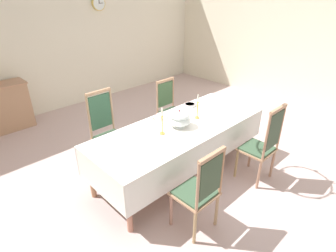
% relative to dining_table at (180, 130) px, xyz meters
% --- Properties ---
extents(ground, '(7.74, 6.97, 0.04)m').
position_rel_dining_table_xyz_m(ground, '(0.00, 0.08, -0.72)').
color(ground, '#C4AAA7').
extents(back_wall, '(7.74, 0.08, 3.15)m').
position_rel_dining_table_xyz_m(back_wall, '(0.00, 3.61, 0.87)').
color(back_wall, silver).
rests_on(back_wall, ground).
extents(right_wall, '(0.08, 6.97, 3.15)m').
position_rel_dining_table_xyz_m(right_wall, '(3.91, 0.08, 0.87)').
color(right_wall, silver).
rests_on(right_wall, ground).
extents(dining_table, '(2.66, 1.00, 0.77)m').
position_rel_dining_table_xyz_m(dining_table, '(0.00, 0.00, 0.00)').
color(dining_table, '#B37660').
rests_on(dining_table, ground).
extents(tablecloth, '(2.68, 1.02, 0.45)m').
position_rel_dining_table_xyz_m(tablecloth, '(0.00, 0.00, -0.05)').
color(tablecloth, white).
rests_on(tablecloth, dining_table).
extents(chair_south_a, '(0.44, 0.42, 1.08)m').
position_rel_dining_table_xyz_m(chair_south_a, '(-0.64, -0.91, -0.14)').
color(chair_south_a, '#A57768').
rests_on(chair_south_a, ground).
extents(chair_north_a, '(0.44, 0.42, 1.19)m').
position_rel_dining_table_xyz_m(chair_north_a, '(-0.64, 0.91, -0.11)').
color(chair_north_a, tan).
rests_on(chair_north_a, ground).
extents(chair_south_b, '(0.44, 0.42, 1.17)m').
position_rel_dining_table_xyz_m(chair_south_b, '(0.68, -0.91, -0.12)').
color(chair_south_b, tan).
rests_on(chair_south_b, ground).
extents(chair_north_b, '(0.44, 0.42, 1.06)m').
position_rel_dining_table_xyz_m(chair_north_b, '(0.68, 0.91, -0.15)').
color(chair_north_b, tan).
rests_on(chair_north_b, ground).
extents(soup_tureen, '(0.32, 0.32, 0.25)m').
position_rel_dining_table_xyz_m(soup_tureen, '(-0.03, -0.00, 0.20)').
color(soup_tureen, white).
rests_on(soup_tureen, tablecloth).
extents(candlestick_west, '(0.07, 0.07, 0.37)m').
position_rel_dining_table_xyz_m(candlestick_west, '(-0.35, -0.00, 0.23)').
color(candlestick_west, gold).
rests_on(candlestick_west, tablecloth).
extents(candlestick_east, '(0.07, 0.07, 0.37)m').
position_rel_dining_table_xyz_m(candlestick_east, '(0.35, -0.00, 0.22)').
color(candlestick_east, gold).
rests_on(candlestick_east, tablecloth).
extents(bowl_near_left, '(0.19, 0.19, 0.05)m').
position_rel_dining_table_xyz_m(bowl_near_left, '(-0.01, 0.37, 0.10)').
color(bowl_near_left, white).
rests_on(bowl_near_left, tablecloth).
extents(bowl_near_right, '(0.18, 0.18, 0.04)m').
position_rel_dining_table_xyz_m(bowl_near_right, '(0.61, 0.38, 0.10)').
color(bowl_near_right, white).
rests_on(bowl_near_right, tablecloth).
extents(spoon_primary, '(0.03, 0.18, 0.01)m').
position_rel_dining_table_xyz_m(spoon_primary, '(-0.14, 0.40, 0.08)').
color(spoon_primary, gold).
rests_on(spoon_primary, tablecloth).
extents(spoon_secondary, '(0.04, 0.18, 0.01)m').
position_rel_dining_table_xyz_m(spoon_secondary, '(0.73, 0.40, 0.08)').
color(spoon_secondary, gold).
rests_on(spoon_secondary, tablecloth).
extents(mounted_clock, '(0.32, 0.06, 0.32)m').
position_rel_dining_table_xyz_m(mounted_clock, '(1.01, 3.54, 1.47)').
color(mounted_clock, '#D1B251').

